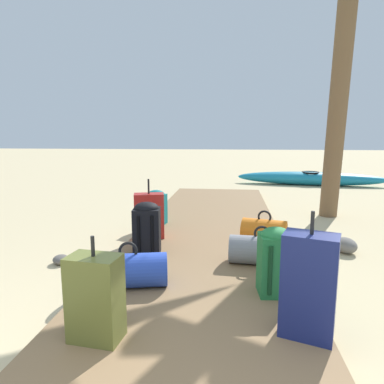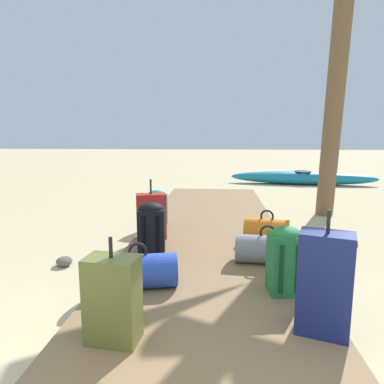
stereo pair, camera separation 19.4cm
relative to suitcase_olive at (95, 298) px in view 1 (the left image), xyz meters
The scene contains 14 objects.
ground_plane 2.02m from the suitcase_olive, 73.84° to the left, with size 60.00×60.00×0.00m, color #CCB789.
boardwalk 2.72m from the suitcase_olive, 78.20° to the left, with size 1.93×7.37×0.08m, color olive.
suitcase_olive is the anchor object (origin of this frame).
duffel_bag_grey 1.85m from the suitcase_olive, 50.97° to the left, with size 0.67×0.34×0.40m.
suitcase_navy 1.37m from the suitcase_olive, ahead, with size 0.39×0.31×0.84m.
backpack_teal 2.91m from the suitcase_olive, 94.74° to the left, with size 0.30×0.27×0.51m.
duffel_bag_orange 2.47m from the suitcase_olive, 59.45° to the left, with size 0.58×0.42×0.41m.
suitcase_red 2.22m from the suitcase_olive, 94.73° to the left, with size 0.41×0.28×0.76m.
duffel_bag_blue 0.78m from the suitcase_olive, 91.50° to the left, with size 0.71×0.43×0.41m.
backpack_black 1.61m from the suitcase_olive, 92.28° to the left, with size 0.31×0.30×0.58m.
backpack_green 1.44m from the suitcase_olive, 32.71° to the left, with size 0.28×0.29×0.57m.
kayak 8.43m from the suitcase_olive, 68.78° to the left, with size 4.06×1.10×0.38m.
rock_right_near 3.09m from the suitcase_olive, 44.01° to the left, with size 0.31×0.24×0.18m, color slate.
rock_left_mid 1.74m from the suitcase_olive, 124.74° to the left, with size 0.17×0.19×0.10m, color #5B5651.
Camera 1 is at (0.29, -0.91, 1.38)m, focal length 32.03 mm.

